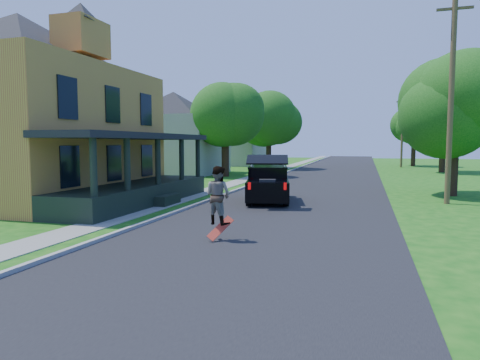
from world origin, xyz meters
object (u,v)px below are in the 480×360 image
(black_suv, at_px, (268,183))
(skateboarder, at_px, (218,195))
(tree_right_near, at_px, (454,98))
(utility_pole_near, at_px, (451,99))

(black_suv, xyz_separation_m, skateboarder, (0.40, -8.04, 0.41))
(skateboarder, distance_m, tree_right_near, 15.73)
(black_suv, bearing_deg, tree_right_near, 17.99)
(utility_pole_near, bearing_deg, skateboarder, -126.84)
(skateboarder, xyz_separation_m, utility_pole_near, (7.41, 9.62, 3.37))
(skateboarder, distance_m, utility_pole_near, 12.60)
(tree_right_near, bearing_deg, black_suv, -150.04)
(black_suv, bearing_deg, skateboarder, -99.13)
(tree_right_near, bearing_deg, skateboarder, -122.09)
(tree_right_near, distance_m, utility_pole_near, 3.42)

